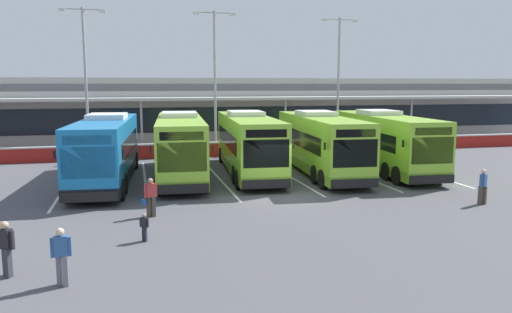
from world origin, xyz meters
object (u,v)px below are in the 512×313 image
object	(u,v)px
coach_bus_leftmost	(106,151)
coach_bus_right_centre	(320,144)
coach_bus_rightmost	(384,142)
pedestrian_with_handbag	(150,196)
pedestrian_child	(144,226)
lamp_post_east	(338,74)
coach_bus_left_centre	(180,147)
pedestrian_in_dark_coat	(483,185)
lamp_post_west	(85,73)
pedestrian_near_bin	(6,247)
coach_bus_centre	(248,145)
pedestrian_approaching_bus	(61,255)
lamp_post_centre	(215,73)

from	to	relation	value
coach_bus_leftmost	coach_bus_right_centre	distance (m)	12.58
coach_bus_right_centre	coach_bus_rightmost	xyz separation A→B (m)	(4.34, 0.03, 0.00)
pedestrian_with_handbag	pedestrian_child	bearing A→B (deg)	-95.70
coach_bus_right_centre	lamp_post_east	bearing A→B (deg)	62.22
coach_bus_left_centre	pedestrian_in_dark_coat	bearing A→B (deg)	-38.49
coach_bus_leftmost	lamp_post_west	size ratio (longest dim) A/B	1.12
coach_bus_rightmost	pedestrian_near_bin	xyz separation A→B (m)	(-19.02, -13.55, -0.91)
pedestrian_near_bin	lamp_post_east	xyz separation A→B (m)	(20.81, 25.14, 5.42)
coach_bus_right_centre	lamp_post_east	xyz separation A→B (m)	(6.12, 11.62, 4.50)
pedestrian_near_bin	coach_bus_right_centre	bearing A→B (deg)	42.64
lamp_post_east	lamp_post_west	bearing A→B (deg)	-177.60
coach_bus_left_centre	coach_bus_right_centre	world-z (taller)	same
coach_bus_centre	lamp_post_west	distance (m)	14.77
coach_bus_leftmost	lamp_post_west	bearing A→B (deg)	99.64
pedestrian_with_handbag	pedestrian_in_dark_coat	distance (m)	14.87
pedestrian_approaching_bus	coach_bus_right_centre	bearing A→B (deg)	48.11
coach_bus_left_centre	pedestrian_approaching_bus	world-z (taller)	coach_bus_left_centre
coach_bus_centre	pedestrian_in_dark_coat	size ratio (longest dim) A/B	7.60
pedestrian_with_handbag	coach_bus_leftmost	bearing A→B (deg)	104.66
coach_bus_rightmost	pedestrian_child	distance (m)	18.89
pedestrian_approaching_bus	lamp_post_east	size ratio (longest dim) A/B	0.15
coach_bus_left_centre	pedestrian_with_handbag	size ratio (longest dim) A/B	7.60
coach_bus_leftmost	coach_bus_rightmost	distance (m)	16.92
coach_bus_left_centre	pedestrian_approaching_bus	xyz separation A→B (m)	(-4.64, -15.35, -0.91)
coach_bus_rightmost	lamp_post_west	distance (m)	22.05
coach_bus_left_centre	pedestrian_approaching_bus	bearing A→B (deg)	-106.82
coach_bus_centre	lamp_post_west	world-z (taller)	lamp_post_west
coach_bus_left_centre	pedestrian_near_bin	xyz separation A→B (m)	(-6.25, -14.29, -0.91)
pedestrian_near_bin	coach_bus_leftmost	bearing A→B (deg)	81.20
coach_bus_rightmost	pedestrian_child	bearing A→B (deg)	-143.51
pedestrian_in_dark_coat	pedestrian_approaching_bus	world-z (taller)	same
coach_bus_centre	coach_bus_right_centre	distance (m)	4.40
pedestrian_with_handbag	pedestrian_in_dark_coat	bearing A→B (deg)	-5.60
coach_bus_left_centre	lamp_post_east	world-z (taller)	lamp_post_east
coach_bus_leftmost	pedestrian_in_dark_coat	distance (m)	19.37
pedestrian_in_dark_coat	pedestrian_approaching_bus	xyz separation A→B (m)	(-17.39, -5.22, 0.00)
pedestrian_approaching_bus	pedestrian_near_bin	bearing A→B (deg)	146.58
pedestrian_near_bin	lamp_post_east	bearing A→B (deg)	50.39
coach_bus_leftmost	lamp_post_centre	bearing A→B (deg)	52.40
coach_bus_centre	coach_bus_rightmost	xyz separation A→B (m)	(8.63, -0.93, 0.00)
coach_bus_centre	pedestrian_near_bin	xyz separation A→B (m)	(-10.39, -14.48, -0.91)
pedestrian_approaching_bus	lamp_post_centre	bearing A→B (deg)	71.51
lamp_post_centre	pedestrian_child	bearing A→B (deg)	-105.73
pedestrian_in_dark_coat	pedestrian_near_bin	distance (m)	19.44
lamp_post_east	lamp_post_centre	bearing A→B (deg)	-172.50
pedestrian_approaching_bus	lamp_post_east	distance (m)	32.93
pedestrian_near_bin	pedestrian_child	bearing A→B (deg)	31.16
coach_bus_left_centre	coach_bus_centre	world-z (taller)	same
pedestrian_near_bin	pedestrian_approaching_bus	xyz separation A→B (m)	(1.61, -1.06, 0.00)
coach_bus_left_centre	coach_bus_centre	distance (m)	4.15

